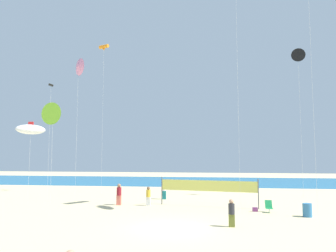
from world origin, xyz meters
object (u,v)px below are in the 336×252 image
trash_barrel (307,210)px  beachgoer_charcoal_shirt (232,212)px  beachgoer_white_shirt (164,189)px  beach_handbag (255,209)px  folding_beach_chair (269,206)px  kite_pink_delta (78,67)px  volleyball_net (208,187)px  kite_black_delta (298,56)px  beachgoer_maroon_shirt (119,194)px  beachgoer_mustard_shirt (148,195)px  kite_white_inflatable (31,129)px  kite_black_diamond (51,88)px  kite_orange_tube (104,48)px  kite_lime_delta (53,114)px

trash_barrel → beachgoer_charcoal_shirt: bearing=-144.9°
beachgoer_white_shirt → beach_handbag: (7.90, -5.83, -0.81)m
folding_beach_chair → beachgoer_white_shirt: bearing=133.8°
folding_beach_chair → kite_pink_delta: size_ratio=0.07×
volleyball_net → kite_black_delta: bearing=35.1°
folding_beach_chair → kite_pink_delta: 21.01m
beachgoer_maroon_shirt → trash_barrel: 15.03m
beachgoer_mustard_shirt → beach_handbag: size_ratio=4.07×
kite_black_delta → kite_white_inflatable: size_ratio=2.12×
volleyball_net → kite_pink_delta: size_ratio=0.60×
beachgoer_charcoal_shirt → kite_black_diamond: kite_black_diamond is taller
beach_handbag → kite_orange_tube: size_ratio=0.02×
beachgoer_charcoal_shirt → kite_white_inflatable: size_ratio=0.23×
beachgoer_charcoal_shirt → volleyball_net: (-1.45, 7.46, 0.75)m
beach_handbag → kite_pink_delta: bearing=169.8°
kite_black_delta → kite_white_inflatable: 27.69m
kite_lime_delta → kite_pink_delta: kite_pink_delta is taller
trash_barrel → kite_black_diamond: (-22.77, 6.33, 10.71)m
beach_handbag → kite_black_diamond: bearing=166.6°
beach_handbag → kite_white_inflatable: size_ratio=0.05×
volleyball_net → kite_white_inflatable: bearing=-176.7°
folding_beach_chair → kite_lime_delta: size_ratio=0.11×
beach_handbag → volleyball_net: bearing=152.0°
beachgoer_white_shirt → beachgoer_maroon_shirt: beachgoer_maroon_shirt is taller
trash_barrel → kite_white_inflatable: kite_white_inflatable is taller
kite_pink_delta → beachgoer_white_shirt: bearing=20.8°
folding_beach_chair → kite_black_diamond: 23.57m
beach_handbag → kite_black_diamond: 22.81m
beachgoer_white_shirt → beachgoer_maroon_shirt: 5.31m
beachgoer_white_shirt → volleyball_net: 5.86m
beachgoer_white_shirt → volleyball_net: bearing=25.7°
beachgoer_charcoal_shirt → beach_handbag: beachgoer_charcoal_shirt is taller
folding_beach_chair → kite_orange_tube: bearing=137.3°
beachgoer_maroon_shirt → folding_beach_chair: bearing=-38.3°
kite_black_delta → kite_black_diamond: bearing=-171.0°
volleyball_net → beachgoer_maroon_shirt: bearing=-178.8°
kite_black_diamond → beachgoer_charcoal_shirt: bearing=-30.5°
volleyball_net → kite_orange_tube: 21.05m
beachgoer_charcoal_shirt → kite_black_delta: 21.50m
beachgoer_mustard_shirt → kite_orange_tube: 19.30m
beachgoer_white_shirt → kite_pink_delta: (-7.88, -2.99, 11.78)m
beachgoer_charcoal_shirt → kite_white_inflatable: 19.25m
beachgoer_mustard_shirt → beachgoer_maroon_shirt: (-2.59, -0.03, 0.12)m
volleyball_net → kite_black_delta: size_ratio=0.53×
beachgoer_maroon_shirt → kite_orange_tube: (-4.39, 7.95, 16.04)m
beach_handbag → kite_black_diamond: kite_black_diamond is taller
kite_orange_tube → kite_white_inflatable: size_ratio=2.37×
beach_handbag → beachgoer_maroon_shirt: bearing=171.2°
beachgoer_maroon_shirt → kite_white_inflatable: (-8.03, -0.73, 5.64)m
beach_handbag → kite_white_inflatable: bearing=177.0°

